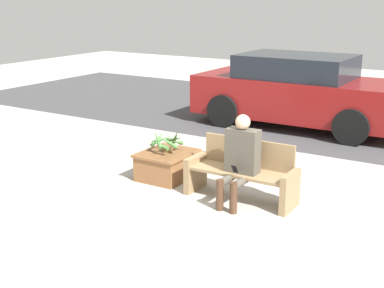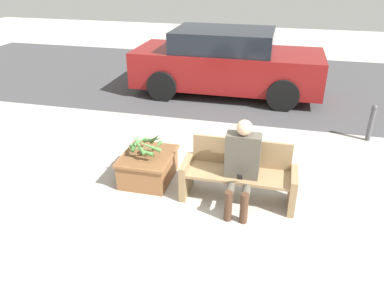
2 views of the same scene
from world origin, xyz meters
The scene contains 8 objects.
ground_plane centered at (0.00, 0.00, 0.00)m, with size 30.00×30.00×0.00m, color #ADA89E.
road_surface centered at (0.00, 5.90, 0.00)m, with size 20.00×6.00×0.01m, color #424244.
bench centered at (0.24, 0.28, 0.39)m, with size 1.57×0.53×0.83m.
person_seated centered at (0.28, 0.11, 0.68)m, with size 0.46×0.61×1.25m.
planter_box centered at (-1.16, 0.44, 0.23)m, with size 0.75×0.88×0.43m.
potted_plant centered at (-1.17, 0.44, 0.60)m, with size 0.53×0.53×0.38m.
parked_car centered at (-0.67, 4.78, 0.78)m, with size 4.50×1.98×1.56m.
bollard_post centered at (2.37, 2.72, 0.37)m, with size 0.10×0.10×0.71m.
Camera 2 is at (0.66, -4.20, 3.09)m, focal length 35.00 mm.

